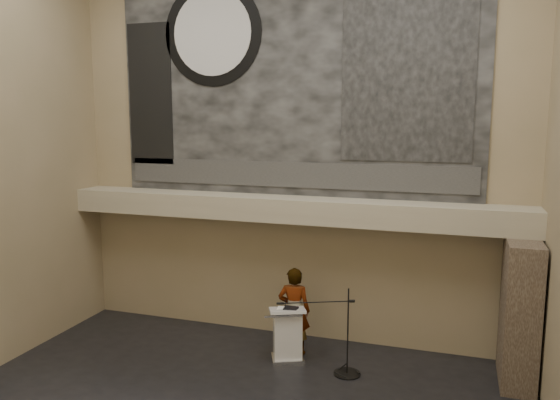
% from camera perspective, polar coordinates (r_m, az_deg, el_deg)
% --- Properties ---
extents(wall_back, '(10.00, 0.02, 8.50)m').
position_cam_1_polar(wall_back, '(11.85, 1.22, 5.59)').
color(wall_back, '#897956').
rests_on(wall_back, floor).
extents(soffit, '(10.00, 0.80, 0.50)m').
position_cam_1_polar(soffit, '(11.62, 0.62, -0.93)').
color(soffit, tan).
rests_on(soffit, wall_back).
extents(sprinkler_left, '(0.04, 0.04, 0.06)m').
position_cam_1_polar(sprinkler_left, '(12.19, -6.65, -1.87)').
color(sprinkler_left, '#B2893D').
rests_on(sprinkler_left, soffit).
extents(sprinkler_right, '(0.04, 0.04, 0.06)m').
position_cam_1_polar(sprinkler_right, '(11.20, 9.85, -2.88)').
color(sprinkler_right, '#B2893D').
rests_on(sprinkler_right, soffit).
extents(banner, '(8.00, 0.05, 5.00)m').
position_cam_1_polar(banner, '(11.83, 1.20, 12.61)').
color(banner, black).
rests_on(banner, wall_back).
extents(banner_text_strip, '(7.76, 0.02, 0.55)m').
position_cam_1_polar(banner_text_strip, '(11.83, 1.11, 2.67)').
color(banner_text_strip, '#303030').
rests_on(banner_text_strip, banner).
extents(banner_clock_rim, '(2.30, 0.02, 2.30)m').
position_cam_1_polar(banner_clock_rim, '(12.54, -7.09, 16.92)').
color(banner_clock_rim, black).
rests_on(banner_clock_rim, banner).
extents(banner_clock_face, '(1.84, 0.02, 1.84)m').
position_cam_1_polar(banner_clock_face, '(12.53, -7.13, 16.93)').
color(banner_clock_face, silver).
rests_on(banner_clock_face, banner).
extents(banner_building_print, '(2.60, 0.02, 3.60)m').
position_cam_1_polar(banner_building_print, '(11.33, 13.13, 13.06)').
color(banner_building_print, black).
rests_on(banner_building_print, banner).
extents(banner_brick_print, '(1.10, 0.02, 3.20)m').
position_cam_1_polar(banner_brick_print, '(13.18, -13.39, 10.68)').
color(banner_brick_print, black).
rests_on(banner_brick_print, banner).
extents(stone_pier, '(0.60, 1.40, 2.70)m').
position_cam_1_polar(stone_pier, '(11.12, 23.76, -10.67)').
color(stone_pier, '#413328').
rests_on(stone_pier, floor).
extents(lectern, '(0.85, 0.75, 1.13)m').
position_cam_1_polar(lectern, '(11.31, 0.79, -13.88)').
color(lectern, silver).
rests_on(lectern, floor).
extents(binder, '(0.28, 0.23, 0.04)m').
position_cam_1_polar(binder, '(11.07, 1.14, -11.26)').
color(binder, black).
rests_on(binder, lectern).
extents(papers, '(0.27, 0.34, 0.00)m').
position_cam_1_polar(papers, '(11.08, 0.26, -11.31)').
color(papers, white).
rests_on(papers, lectern).
extents(speaker_person, '(0.72, 0.52, 1.84)m').
position_cam_1_polar(speaker_person, '(11.51, 1.48, -11.50)').
color(speaker_person, silver).
rests_on(speaker_person, floor).
extents(mic_stand, '(1.51, 0.82, 1.71)m').
position_cam_1_polar(mic_stand, '(10.95, 6.76, -16.40)').
color(mic_stand, black).
rests_on(mic_stand, floor).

